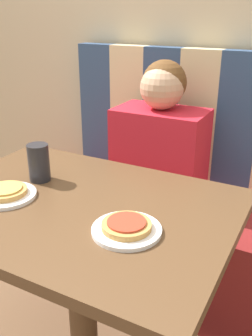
% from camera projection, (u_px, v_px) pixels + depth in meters
% --- Properties ---
extents(wall_back, '(7.00, 0.05, 2.60)m').
position_uv_depth(wall_back, '(193.00, 10.00, 1.77)').
color(wall_back, '#C6B28E').
rests_on(wall_back, ground_plane).
extents(booth_seat, '(1.15, 0.57, 0.48)m').
position_uv_depth(booth_seat, '(156.00, 236.00, 1.90)').
color(booth_seat, maroon).
rests_on(booth_seat, ground_plane).
extents(booth_backrest, '(1.15, 0.08, 0.65)m').
position_uv_depth(booth_backrest, '(180.00, 115.00, 1.88)').
color(booth_backrest, navy).
rests_on(booth_backrest, booth_seat).
extents(dining_table, '(0.98, 0.71, 0.75)m').
position_uv_depth(dining_table, '(78.00, 230.00, 1.21)').
color(dining_table, brown).
rests_on(dining_table, ground_plane).
extents(person, '(0.41, 0.24, 0.62)m').
position_uv_depth(person, '(160.00, 136.00, 1.70)').
color(person, red).
rests_on(person, booth_seat).
extents(plate_left, '(0.19, 0.19, 0.01)m').
position_uv_depth(plate_left, '(6.00, 195.00, 1.20)').
color(plate_left, white).
rests_on(plate_left, dining_table).
extents(plate_right, '(0.19, 0.19, 0.01)m').
position_uv_depth(plate_right, '(127.00, 230.00, 1.01)').
color(plate_right, white).
rests_on(plate_right, dining_table).
extents(pizza_left, '(0.14, 0.14, 0.02)m').
position_uv_depth(pizza_left, '(6.00, 191.00, 1.19)').
color(pizza_left, '#C68E47').
rests_on(pizza_left, plate_left).
extents(pizza_right, '(0.14, 0.14, 0.02)m').
position_uv_depth(pizza_right, '(127.00, 225.00, 1.00)').
color(pizza_right, '#C68E47').
rests_on(pizza_right, plate_right).
extents(drinking_cup, '(0.07, 0.07, 0.13)m').
position_uv_depth(drinking_cup, '(39.00, 163.00, 1.30)').
color(drinking_cup, '#232328').
rests_on(drinking_cup, dining_table).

